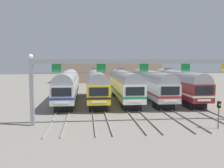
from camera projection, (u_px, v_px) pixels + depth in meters
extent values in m
plane|color=gray|center=(124.00, 101.00, 39.11)|extent=(160.00, 160.00, 0.00)
cube|color=gray|center=(70.00, 89.00, 55.00)|extent=(0.07, 70.00, 0.15)
cube|color=gray|center=(77.00, 89.00, 55.15)|extent=(0.07, 70.00, 0.15)
cube|color=gray|center=(90.00, 89.00, 55.44)|extent=(0.07, 70.00, 0.15)
cube|color=gray|center=(96.00, 89.00, 55.58)|extent=(0.07, 70.00, 0.15)
cube|color=gray|center=(109.00, 89.00, 55.87)|extent=(0.07, 70.00, 0.15)
cube|color=gray|center=(116.00, 89.00, 56.01)|extent=(0.07, 70.00, 0.15)
cube|color=gray|center=(129.00, 89.00, 56.30)|extent=(0.07, 70.00, 0.15)
cube|color=gray|center=(135.00, 88.00, 56.45)|extent=(0.07, 70.00, 0.15)
cube|color=gray|center=(147.00, 88.00, 56.74)|extent=(0.07, 70.00, 0.15)
cube|color=gray|center=(154.00, 88.00, 56.88)|extent=(0.07, 70.00, 0.15)
cube|color=silver|center=(67.00, 88.00, 38.03)|extent=(2.85, 18.00, 2.35)
cube|color=navy|center=(68.00, 90.00, 38.07)|extent=(2.88, 18.02, 0.28)
cylinder|color=gray|center=(67.00, 80.00, 37.92)|extent=(2.74, 17.64, 2.74)
cube|color=black|center=(62.00, 92.00, 29.06)|extent=(2.28, 0.06, 1.03)
cube|color=silver|center=(62.00, 103.00, 29.17)|extent=(1.71, 0.05, 0.24)
cube|color=black|center=(64.00, 106.00, 31.95)|extent=(2.28, 2.60, 1.05)
cube|color=black|center=(70.00, 93.00, 44.43)|extent=(2.28, 2.60, 1.05)
cube|color=gold|center=(96.00, 87.00, 38.47)|extent=(2.85, 18.00, 2.35)
cube|color=black|center=(96.00, 90.00, 38.50)|extent=(2.88, 18.02, 0.28)
cylinder|color=gray|center=(96.00, 80.00, 38.36)|extent=(2.74, 17.64, 2.74)
cube|color=black|center=(99.00, 92.00, 29.49)|extent=(2.28, 0.06, 1.03)
cube|color=silver|center=(99.00, 102.00, 29.60)|extent=(1.71, 0.05, 0.24)
cube|color=black|center=(98.00, 106.00, 32.39)|extent=(2.28, 2.60, 1.05)
cube|color=black|center=(95.00, 93.00, 44.87)|extent=(2.28, 2.60, 1.05)
cube|color=#4C4C51|center=(95.00, 69.00, 43.20)|extent=(1.10, 1.10, 0.20)
cube|color=white|center=(124.00, 87.00, 38.90)|extent=(2.85, 18.00, 2.35)
cube|color=#198C4C|center=(124.00, 89.00, 38.93)|extent=(2.88, 18.02, 0.28)
cylinder|color=gray|center=(124.00, 80.00, 38.79)|extent=(2.74, 17.64, 2.74)
cube|color=black|center=(135.00, 91.00, 29.92)|extent=(2.28, 0.06, 1.03)
cube|color=silver|center=(135.00, 101.00, 30.04)|extent=(1.71, 0.05, 0.24)
cube|color=black|center=(131.00, 105.00, 32.82)|extent=(2.28, 2.60, 1.05)
cube|color=black|center=(119.00, 93.00, 45.30)|extent=(2.28, 2.60, 1.05)
cube|color=#4C4C51|center=(120.00, 69.00, 43.64)|extent=(1.10, 1.10, 0.20)
cube|color=#B2B5BA|center=(151.00, 87.00, 39.34)|extent=(2.85, 18.00, 2.35)
cube|color=#B21E1E|center=(151.00, 89.00, 39.37)|extent=(2.88, 18.02, 0.28)
cylinder|color=gray|center=(151.00, 79.00, 39.23)|extent=(2.74, 17.64, 2.74)
cube|color=black|center=(170.00, 91.00, 30.36)|extent=(2.28, 0.06, 1.03)
cube|color=silver|center=(170.00, 101.00, 30.47)|extent=(1.71, 0.05, 0.24)
cube|color=black|center=(163.00, 105.00, 33.26)|extent=(2.28, 2.60, 1.05)
cube|color=black|center=(142.00, 93.00, 45.74)|extent=(2.28, 2.60, 1.05)
cube|color=#4C4C51|center=(144.00, 68.00, 44.07)|extent=(1.10, 1.10, 0.20)
cube|color=maroon|center=(178.00, 87.00, 39.77)|extent=(2.85, 18.00, 2.35)
cube|color=beige|center=(178.00, 89.00, 39.80)|extent=(2.88, 18.02, 0.28)
cylinder|color=gray|center=(178.00, 79.00, 39.66)|extent=(2.74, 17.64, 2.74)
cube|color=black|center=(205.00, 90.00, 30.79)|extent=(2.28, 0.06, 1.03)
cube|color=silver|center=(204.00, 100.00, 30.91)|extent=(1.71, 0.05, 0.24)
cube|color=black|center=(195.00, 104.00, 33.69)|extent=(2.28, 2.60, 1.05)
cube|color=black|center=(165.00, 92.00, 46.17)|extent=(2.28, 2.60, 1.05)
cube|color=#4C4C51|center=(168.00, 68.00, 44.51)|extent=(1.10, 1.10, 0.20)
cube|color=gray|center=(32.00, 93.00, 24.32)|extent=(0.36, 0.36, 6.50)
cube|color=gray|center=(144.00, 62.00, 25.15)|extent=(22.08, 0.32, 0.44)
cube|color=#198C3F|center=(56.00, 68.00, 24.34)|extent=(0.90, 0.08, 0.80)
cube|color=#198C3F|center=(101.00, 68.00, 24.78)|extent=(0.90, 0.08, 0.80)
cube|color=#198C3F|center=(144.00, 68.00, 25.21)|extent=(0.90, 0.08, 0.80)
cube|color=#198C3F|center=(186.00, 68.00, 25.64)|extent=(0.90, 0.08, 0.80)
sphere|color=white|center=(31.00, 56.00, 24.00)|extent=(0.44, 0.44, 0.44)
cylinder|color=#3F382D|center=(144.00, 73.00, 25.26)|extent=(22.08, 0.03, 0.03)
cylinder|color=#59595E|center=(219.00, 115.00, 23.43)|extent=(0.12, 0.12, 2.63)
cube|color=black|center=(219.00, 105.00, 23.34)|extent=(0.28, 0.24, 0.60)
sphere|color=orange|center=(220.00, 105.00, 23.20)|extent=(0.18, 0.18, 0.18)
cube|color=gray|center=(111.00, 71.00, 75.23)|extent=(28.51, 10.00, 6.10)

